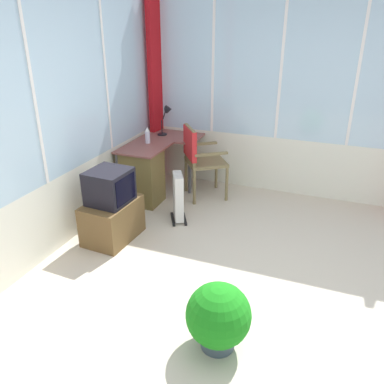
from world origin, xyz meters
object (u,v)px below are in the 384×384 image
(spray_bottle, at_px, (147,135))
(tv_on_stand, at_px, (112,209))
(tv_remote, at_px, (191,136))
(wooden_armchair, at_px, (197,153))
(desk_lamp, at_px, (167,115))
(potted_plant, at_px, (218,317))
(space_heater, at_px, (178,197))
(desk, at_px, (144,173))

(spray_bottle, xyz_separation_m, tv_on_stand, (-1.21, -0.17, -0.47))
(tv_remote, distance_m, wooden_armchair, 0.41)
(desk_lamp, height_order, wooden_armchair, desk_lamp)
(wooden_armchair, relative_size, potted_plant, 1.82)
(wooden_armchair, bearing_deg, spray_bottle, 102.78)
(tv_remote, xyz_separation_m, potted_plant, (-2.77, -1.30, -0.46))
(space_heater, bearing_deg, tv_on_stand, 143.66)
(desk, bearing_deg, space_heater, -117.83)
(tv_on_stand, bearing_deg, desk_lamp, 3.51)
(tv_remote, relative_size, spray_bottle, 0.69)
(wooden_armchair, height_order, potted_plant, wooden_armchair)
(desk, relative_size, tv_remote, 8.09)
(desk, relative_size, potted_plant, 2.27)
(tv_remote, distance_m, space_heater, 1.13)
(space_heater, distance_m, potted_plant, 2.05)
(wooden_armchair, bearing_deg, tv_remote, 32.48)
(tv_on_stand, bearing_deg, wooden_armchair, -19.04)
(potted_plant, bearing_deg, desk, 39.14)
(desk_lamp, xyz_separation_m, tv_on_stand, (-1.70, -0.10, -0.64))
(desk, height_order, space_heater, desk)
(tv_remote, relative_size, wooden_armchair, 0.15)
(desk, xyz_separation_m, space_heater, (-0.33, -0.62, -0.09))
(wooden_armchair, xyz_separation_m, space_heater, (-0.69, -0.02, -0.32))
(desk, distance_m, spray_bottle, 0.49)
(desk, distance_m, tv_on_stand, 1.01)
(tv_remote, bearing_deg, desk, 164.07)
(potted_plant, bearing_deg, tv_remote, 25.21)
(desk_lamp, bearing_deg, spray_bottle, 172.77)
(tv_on_stand, bearing_deg, space_heater, -36.34)
(tv_on_stand, bearing_deg, spray_bottle, 7.83)
(desk_lamp, height_order, space_heater, desk_lamp)
(tv_on_stand, height_order, space_heater, tv_on_stand)
(desk_lamp, relative_size, space_heater, 0.69)
(spray_bottle, distance_m, tv_on_stand, 1.31)
(tv_on_stand, relative_size, potted_plant, 1.51)
(desk_lamp, xyz_separation_m, spray_bottle, (-0.49, 0.06, -0.16))
(desk, xyz_separation_m, tv_remote, (0.69, -0.39, 0.35))
(tv_remote, distance_m, potted_plant, 3.10)
(desk, height_order, spray_bottle, spray_bottle)
(spray_bottle, distance_m, space_heater, 1.01)
(desk_lamp, xyz_separation_m, space_heater, (-1.04, -0.60, -0.69))
(desk_lamp, distance_m, space_heater, 1.38)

